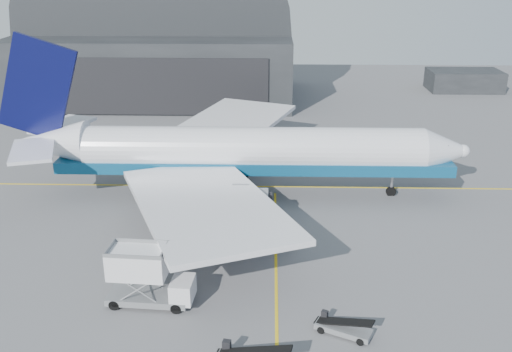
{
  "coord_description": "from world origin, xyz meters",
  "views": [
    {
      "loc": [
        -0.59,
        -42.0,
        25.51
      ],
      "look_at": [
        -2.02,
        11.86,
        4.5
      ],
      "focal_mm": 40.0,
      "sensor_mm": 36.0,
      "label": 1
    }
  ],
  "objects_px": {
    "catering_truck": "(147,277)",
    "pushback_tug": "(272,239)",
    "belt_loader_b": "(343,328)",
    "airliner": "(235,152)"
  },
  "relations": [
    {
      "from": "airliner",
      "to": "pushback_tug",
      "type": "bearing_deg",
      "value": -70.94
    },
    {
      "from": "belt_loader_b",
      "to": "airliner",
      "type": "bearing_deg",
      "value": 135.73
    },
    {
      "from": "catering_truck",
      "to": "pushback_tug",
      "type": "relative_size",
      "value": 1.82
    },
    {
      "from": "airliner",
      "to": "catering_truck",
      "type": "relative_size",
      "value": 7.51
    },
    {
      "from": "pushback_tug",
      "to": "airliner",
      "type": "bearing_deg",
      "value": 100.96
    },
    {
      "from": "airliner",
      "to": "pushback_tug",
      "type": "height_order",
      "value": "airliner"
    },
    {
      "from": "airliner",
      "to": "pushback_tug",
      "type": "distance_m",
      "value": 13.63
    },
    {
      "from": "catering_truck",
      "to": "belt_loader_b",
      "type": "relative_size",
      "value": 1.62
    },
    {
      "from": "catering_truck",
      "to": "pushback_tug",
      "type": "height_order",
      "value": "catering_truck"
    },
    {
      "from": "airliner",
      "to": "catering_truck",
      "type": "distance_m",
      "value": 22.86
    }
  ]
}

